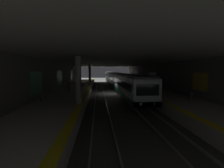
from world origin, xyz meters
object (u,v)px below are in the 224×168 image
Objects in this scene: bench_right_mid at (65,85)px; person_walking_mid at (132,80)px; pillar_far at (90,75)px; suitcase_rolling at (82,84)px; bench_right_near at (42,95)px; trash_bin at (191,96)px; person_waiting_near at (69,86)px; bench_left_mid at (154,84)px; pillar_near at (78,80)px; metro_train at (115,78)px; bench_left_near at (177,90)px; backpack_on_floor at (84,85)px; bench_left_far at (147,82)px.

bench_right_mid is 16.36m from person_walking_mid.
pillar_far is 3.69m from suitcase_rolling.
suitcase_rolling is at bearing -10.57° from bench_right_near.
trash_bin is (-18.42, -12.15, -1.85)m from pillar_far.
person_waiting_near is 16.15m from trash_bin.
person_waiting_near is (-6.40, 15.36, 0.41)m from bench_left_mid.
pillar_near is 0.08× the size of metro_train.
suitcase_rolling is (14.50, -2.71, -0.21)m from bench_right_near.
bench_right_mid is (8.06, 17.07, 0.00)m from bench_left_near.
bench_left_near is at bearing -170.04° from person_walking_mid.
suitcase_rolling is at bearing 29.64° from backpack_on_floor.
pillar_near is 2.68× the size of bench_right_near.
person_walking_mid is (7.16, 2.83, 0.32)m from bench_left_mid.
pillar_near is 2.90× the size of person_walking_mid.
metro_train is 140.92× the size of backpack_on_floor.
bench_left_near is at bearing -163.97° from metro_train.
person_walking_mid reaches higher than bench_right_mid.
person_waiting_near is (5.69, -1.71, 0.41)m from bench_right_near.
pillar_far is 0.08× the size of metro_train.
bench_right_near is at bearing 125.30° from bench_left_mid.
person_waiting_near is (2.56, 15.36, 0.41)m from bench_left_near.
bench_left_mid is 1.08× the size of person_walking_mid.
backpack_on_floor is at bearing 99.96° from bench_left_far.
suitcase_rolling reaches higher than trash_bin.
bench_left_near is 2.00× the size of trash_bin.
bench_left_near and bench_left_mid have the same top height.
bench_right_mid is at bearing 0.00° from bench_right_near.
bench_left_mid is 1.00× the size of bench_right_near.
bench_left_mid is 4.25× the size of backpack_on_floor.
trash_bin is at bearing -84.27° from pillar_near.
bench_left_far is (3.93, 0.00, 0.00)m from bench_left_mid.
bench_right_mid is (-0.89, 17.07, 0.00)m from bench_left_mid.
pillar_far reaches higher than metro_train.
pillar_far reaches higher than trash_bin.
bench_left_far and bench_right_mid have the same top height.
bench_left_near is at bearing -127.07° from backpack_on_floor.
trash_bin is at bearing 176.82° from bench_left_mid.
metro_train is 21.47m from person_waiting_near.
person_waiting_near is 4.27× the size of backpack_on_floor.
backpack_on_floor is at bearing -13.39° from bench_right_near.
backpack_on_floor is (-0.92, -0.53, -0.11)m from suitcase_rolling.
bench_left_mid is 14.57m from suitcase_rolling.
metro_train is at bearing -36.96° from suitcase_rolling.
pillar_far is 11.91m from person_waiting_near.
bench_right_mid is at bearing 142.48° from metro_train.
bench_right_near is (-17.26, 4.18, -1.75)m from pillar_far.
pillar_far is 2.68× the size of bench_left_far.
backpack_on_floor is (-2.43, 13.84, -0.32)m from bench_left_far.
person_waiting_near reaches higher than bench_right_near.
person_walking_mid is 12.40m from backpack_on_floor.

